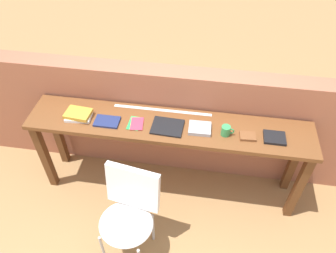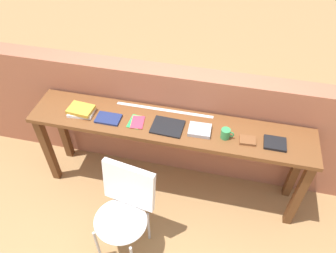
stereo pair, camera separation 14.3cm
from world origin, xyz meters
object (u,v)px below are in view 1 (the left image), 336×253
object	(u,v)px
pamphlet_pile_colourful	(136,123)
book_open_centre	(167,127)
chair_white_moulded	(129,211)
magazine_cycling	(107,122)
leather_journal_brown	(248,136)
mug	(226,131)
book_repair_rightmost	(275,138)
book_stack_leftmost	(79,115)

from	to	relation	value
pamphlet_pile_colourful	book_open_centre	xyz separation A→B (m)	(0.28, -0.00, 0.00)
chair_white_moulded	magazine_cycling	world-z (taller)	magazine_cycling
chair_white_moulded	leather_journal_brown	bearing A→B (deg)	35.09
leather_journal_brown	magazine_cycling	bearing A→B (deg)	176.31
leather_journal_brown	book_open_centre	bearing A→B (deg)	174.98
mug	book_repair_rightmost	size ratio (longest dim) A/B	0.62
pamphlet_pile_colourful	mug	distance (m)	0.77
book_stack_leftmost	mug	world-z (taller)	mug
magazine_cycling	leather_journal_brown	size ratio (longest dim) A/B	1.65
magazine_cycling	mug	distance (m)	1.02
magazine_cycling	book_repair_rightmost	size ratio (longest dim) A/B	1.20
magazine_cycling	leather_journal_brown	xyz separation A→B (m)	(1.20, 0.00, 0.00)
pamphlet_pile_colourful	mug	world-z (taller)	mug
chair_white_moulded	pamphlet_pile_colourful	distance (m)	0.74
book_open_centre	pamphlet_pile_colourful	bearing A→B (deg)	-178.09
mug	chair_white_moulded	bearing A→B (deg)	-138.32
chair_white_moulded	book_open_centre	bearing A→B (deg)	71.33
magazine_cycling	pamphlet_pile_colourful	size ratio (longest dim) A/B	1.22
chair_white_moulded	pamphlet_pile_colourful	xyz separation A→B (m)	(-0.06, 0.64, 0.36)
pamphlet_pile_colourful	book_open_centre	distance (m)	0.28
magazine_cycling	book_repair_rightmost	distance (m)	1.42
pamphlet_pile_colourful	chair_white_moulded	bearing A→B (deg)	-84.58
book_open_centre	leather_journal_brown	bearing A→B (deg)	1.33
book_stack_leftmost	book_open_centre	distance (m)	0.79
book_stack_leftmost	book_open_centre	world-z (taller)	book_stack_leftmost
book_stack_leftmost	pamphlet_pile_colourful	xyz separation A→B (m)	(0.52, -0.01, -0.02)
pamphlet_pile_colourful	leather_journal_brown	xyz separation A→B (m)	(0.95, -0.02, 0.01)
book_stack_leftmost	pamphlet_pile_colourful	size ratio (longest dim) A/B	1.33
book_stack_leftmost	magazine_cycling	bearing A→B (deg)	-5.88
book_open_centre	book_repair_rightmost	bearing A→B (deg)	2.72
pamphlet_pile_colourful	magazine_cycling	bearing A→B (deg)	-175.50
leather_journal_brown	chair_white_moulded	bearing A→B (deg)	-148.72
book_open_centre	leather_journal_brown	distance (m)	0.68
mug	book_open_centre	bearing A→B (deg)	178.94
book_open_centre	chair_white_moulded	bearing A→B (deg)	-106.12
chair_white_moulded	magazine_cycling	size ratio (longest dim) A/B	4.15
chair_white_moulded	book_stack_leftmost	bearing A→B (deg)	131.48
chair_white_moulded	book_stack_leftmost	distance (m)	0.95
chair_white_moulded	book_stack_leftmost	size ratio (longest dim) A/B	3.81
book_repair_rightmost	book_open_centre	bearing A→B (deg)	-179.78
book_open_centre	mug	size ratio (longest dim) A/B	2.43
chair_white_moulded	book_stack_leftmost	world-z (taller)	book_stack_leftmost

